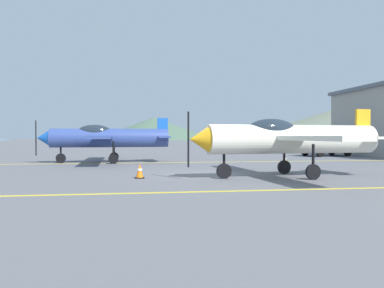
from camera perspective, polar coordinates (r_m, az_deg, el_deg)
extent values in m
plane|color=slate|center=(16.11, 3.13, -4.73)|extent=(400.00, 400.00, 0.00)
cube|color=yellow|center=(11.82, 7.55, -6.89)|extent=(80.00, 0.16, 0.01)
cube|color=yellow|center=(24.06, -0.79, -2.74)|extent=(80.00, 0.16, 0.01)
cylinder|color=silver|center=(16.19, 14.75, 0.70)|extent=(7.27, 1.82, 1.16)
cone|color=#F2A519|center=(14.71, 1.06, 0.69)|extent=(0.83, 1.05, 0.99)
cube|color=black|center=(14.60, -0.54, 0.68)|extent=(0.05, 0.13, 2.11)
ellipsoid|color=#1E2833|center=(15.75, 11.71, 1.97)|extent=(2.19, 1.14, 0.95)
cube|color=silver|center=(15.99, 13.42, 0.89)|extent=(2.02, 9.37, 0.17)
cube|color=silver|center=(17.99, 23.95, 0.85)|extent=(0.99, 2.81, 0.11)
cube|color=#F2A519|center=(18.00, 23.96, 2.70)|extent=(0.67, 0.19, 1.27)
cylinder|color=black|center=(15.02, 4.76, -2.00)|extent=(0.11, 0.11, 1.06)
cylinder|color=black|center=(15.06, 4.76, -4.02)|extent=(0.60, 0.18, 0.59)
cylinder|color=black|center=(17.33, 13.50, -1.60)|extent=(0.11, 0.11, 1.06)
cylinder|color=black|center=(17.37, 13.49, -3.35)|extent=(0.60, 0.18, 0.59)
cylinder|color=black|center=(15.31, 17.52, -1.99)|extent=(0.11, 0.11, 1.06)
cylinder|color=black|center=(15.35, 17.50, -3.97)|extent=(0.60, 0.18, 0.59)
cylinder|color=#33478C|center=(24.50, -12.02, 0.88)|extent=(7.22, 1.38, 1.16)
cone|color=blue|center=(24.93, -21.17, 0.83)|extent=(0.77, 1.01, 0.99)
cube|color=black|center=(25.02, -22.12, 0.82)|extent=(0.05, 0.13, 2.11)
ellipsoid|color=#1E2833|center=(24.55, -14.24, 1.69)|extent=(2.14, 1.02, 0.95)
cube|color=#33478C|center=(24.52, -13.01, 1.00)|extent=(1.45, 9.33, 0.17)
cube|color=#33478C|center=(24.62, -4.37, 1.03)|extent=(0.82, 2.77, 0.11)
cube|color=blue|center=(24.63, -4.38, 2.38)|extent=(0.67, 0.15, 1.27)
cylinder|color=black|center=(24.78, -18.87, -0.79)|extent=(0.11, 0.11, 1.06)
cylinder|color=black|center=(24.80, -18.86, -2.01)|extent=(0.60, 0.15, 0.59)
cylinder|color=black|center=(25.67, -11.47, -0.68)|extent=(0.11, 0.11, 1.06)
cylinder|color=black|center=(25.70, -11.46, -1.86)|extent=(0.60, 0.15, 0.59)
cylinder|color=black|center=(23.35, -11.58, -0.87)|extent=(0.11, 0.11, 1.06)
cylinder|color=black|center=(23.37, -11.57, -2.17)|extent=(0.60, 0.15, 0.59)
cube|color=#3372BF|center=(33.48, 19.27, -0.51)|extent=(4.61, 2.81, 0.75)
cube|color=black|center=(33.57, 19.47, 0.61)|extent=(2.73, 2.13, 0.55)
cylinder|color=black|center=(33.25, 16.42, -1.15)|extent=(0.67, 0.37, 0.64)
cylinder|color=black|center=(31.88, 18.47, -1.26)|extent=(0.67, 0.37, 0.64)
cylinder|color=black|center=(35.12, 19.99, -1.05)|extent=(0.67, 0.37, 0.64)
cylinder|color=black|center=(33.83, 22.07, -1.15)|extent=(0.67, 0.37, 0.64)
cube|color=black|center=(15.29, -7.76, -4.98)|extent=(0.36, 0.36, 0.04)
cone|color=orange|center=(15.26, -7.76, -3.88)|extent=(0.29, 0.29, 0.55)
cylinder|color=white|center=(15.26, -7.76, -3.78)|extent=(0.20, 0.20, 0.08)
cube|color=black|center=(22.94, 13.55, -2.93)|extent=(0.36, 0.36, 0.04)
cone|color=orange|center=(22.92, 13.56, -2.20)|extent=(0.29, 0.29, 0.55)
cylinder|color=white|center=(22.91, 13.56, -2.13)|extent=(0.20, 0.20, 0.08)
cone|color=#4C6651|center=(158.44, -5.57, 2.29)|extent=(50.09, 50.09, 9.18)
cone|color=slate|center=(147.90, 22.86, 3.05)|extent=(83.70, 83.70, 13.18)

